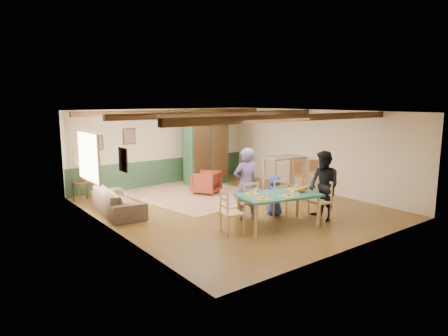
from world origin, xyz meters
TOP-DOWN VIEW (x-y plane):
  - floor at (0.00, 0.00)m, footprint 8.00×8.00m
  - wall_back at (0.00, 4.00)m, footprint 7.00×0.02m
  - wall_left at (-3.50, 0.00)m, footprint 0.02×8.00m
  - wall_right at (3.50, 0.00)m, footprint 0.02×8.00m
  - ceiling at (0.00, 0.00)m, footprint 7.00×8.00m
  - wainscot_back at (0.00, 3.98)m, footprint 6.95×0.03m
  - ceiling_beam_front at (0.00, -2.30)m, footprint 6.95×0.16m
  - ceiling_beam_mid at (0.00, 0.40)m, footprint 6.95×0.16m
  - ceiling_beam_back at (0.00, 3.00)m, footprint 6.95×0.16m
  - window_left at (-3.47, 1.70)m, footprint 0.06×1.60m
  - picture_left_wall at (-3.47, -0.60)m, footprint 0.04×0.42m
  - picture_back_a at (-1.30, 3.97)m, footprint 0.45×0.04m
  - picture_back_b at (-2.40, 3.97)m, footprint 0.38×0.04m
  - dining_table at (-0.23, -2.05)m, footprint 2.11×1.45m
  - dining_chair_far_left at (-0.48, -1.21)m, footprint 0.54×0.55m
  - dining_chair_far_right at (0.35, -1.39)m, footprint 0.54×0.55m
  - dining_chair_end_left at (-1.43, -1.79)m, footprint 0.55×0.54m
  - dining_chair_end_right at (0.97, -2.32)m, footprint 0.55×0.54m
  - person_man at (-0.47, -1.13)m, footprint 0.75×0.57m
  - person_woman at (1.07, -2.34)m, footprint 0.83×0.98m
  - person_child at (0.37, -1.31)m, footprint 0.59×0.45m
  - cat at (0.32, -2.28)m, footprint 0.41×0.23m
  - place_setting_near_left at (-0.86, -2.19)m, footprint 0.49×0.40m
  - place_setting_near_center at (-0.18, -2.34)m, footprint 0.49×0.40m
  - place_setting_far_left at (-0.75, -1.67)m, footprint 0.49×0.40m
  - place_setting_far_right at (0.40, -1.92)m, footprint 0.49×0.40m
  - area_rug at (-0.02, 1.94)m, footprint 3.92×4.47m
  - armoire at (1.24, 3.10)m, footprint 1.75×0.71m
  - armchair at (0.36, 1.83)m, footprint 1.09×1.10m
  - sofa at (-2.84, 1.39)m, footprint 1.09×2.32m
  - end_table at (-3.18, 3.18)m, footprint 0.57×0.57m
  - table_lamp at (-3.18, 3.18)m, footprint 0.33×0.33m
  - counter_table at (2.77, 0.73)m, footprint 1.43×0.93m
  - bar_stool_left at (2.59, -0.21)m, footprint 0.38×0.42m
  - bar_stool_right at (3.26, -0.30)m, footprint 0.43×0.46m

SIDE VIEW (x-z plane):
  - floor at x=0.00m, z-range 0.00..0.00m
  - area_rug at x=-0.02m, z-range 0.00..0.01m
  - end_table at x=-3.18m, z-range 0.00..0.63m
  - sofa at x=-2.84m, z-range 0.00..0.66m
  - armchair at x=0.36m, z-range 0.00..0.74m
  - dining_table at x=-0.23m, z-range 0.00..0.80m
  - wainscot_back at x=0.00m, z-range 0.00..0.90m
  - dining_chair_far_left at x=-0.48m, z-range 0.00..1.01m
  - dining_chair_far_right at x=0.35m, z-range 0.00..1.01m
  - dining_chair_end_left at x=-1.43m, z-range 0.00..1.01m
  - dining_chair_end_right at x=0.97m, z-range 0.00..1.01m
  - bar_stool_left at x=2.59m, z-range 0.00..1.05m
  - bar_stool_right at x=3.26m, z-range 0.00..1.07m
  - person_child at x=0.37m, z-range 0.00..1.07m
  - counter_table at x=2.77m, z-range 0.00..1.13m
  - place_setting_near_left at x=-0.86m, z-range 0.80..0.91m
  - place_setting_near_center at x=-0.18m, z-range 0.80..0.91m
  - place_setting_far_left at x=-0.75m, z-range 0.80..0.91m
  - place_setting_far_right at x=0.40m, z-range 0.80..0.91m
  - person_woman at x=1.07m, z-range 0.00..1.76m
  - cat at x=0.32m, z-range 0.80..0.99m
  - table_lamp at x=-3.18m, z-range 0.63..1.20m
  - person_man at x=-0.47m, z-range 0.00..1.84m
  - armoire at x=1.24m, z-range 0.00..2.46m
  - wall_back at x=0.00m, z-range 0.00..2.70m
  - wall_left at x=-3.50m, z-range 0.00..2.70m
  - wall_right at x=3.50m, z-range 0.00..2.70m
  - window_left at x=-3.47m, z-range 0.90..2.20m
  - picture_back_b at x=-2.40m, z-range 1.41..1.89m
  - picture_left_wall at x=-3.47m, z-range 1.49..2.01m
  - picture_back_a at x=-1.30m, z-range 1.52..2.08m
  - ceiling_beam_front at x=0.00m, z-range 2.53..2.69m
  - ceiling_beam_mid at x=0.00m, z-range 2.53..2.69m
  - ceiling_beam_back at x=0.00m, z-range 2.53..2.69m
  - ceiling at x=0.00m, z-range 2.69..2.71m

